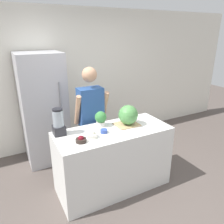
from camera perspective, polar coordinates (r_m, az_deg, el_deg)
ground_plane at (r=3.23m, az=3.34°, el=-21.94°), size 14.00×14.00×0.00m
wall_back at (r=4.32m, az=-10.33°, el=8.32°), size 8.00×0.06×2.60m
counter_island at (r=3.18m, az=0.29°, el=-12.22°), size 1.59×0.68×0.91m
refrigerator at (r=3.88m, az=-17.45°, el=0.78°), size 0.70×0.73×1.87m
person at (r=3.38m, az=-5.50°, el=-2.11°), size 0.51×0.27×1.70m
cutting_board at (r=3.13m, az=3.85°, el=-3.25°), size 0.33×0.27×0.01m
watermelon at (r=3.08m, az=4.24°, el=-0.74°), size 0.28×0.28×0.28m
bowl_cherries at (r=2.67m, az=-8.10°, el=-7.19°), size 0.13×0.13×0.08m
bowl_cream at (r=2.77m, az=-5.22°, el=-5.93°), size 0.14×0.14×0.09m
bowl_small_blue at (r=2.88m, az=-2.14°, el=-5.01°), size 0.09×0.09×0.05m
blender at (r=2.86m, az=-13.81°, el=-2.67°), size 0.15×0.15×0.35m
potted_plant at (r=3.05m, az=-2.98°, el=-1.67°), size 0.16×0.16×0.22m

